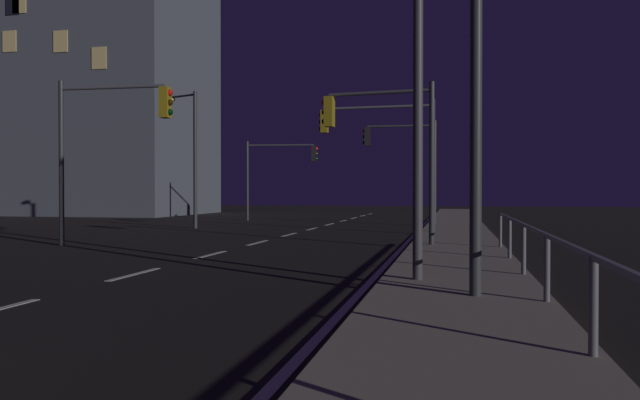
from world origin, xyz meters
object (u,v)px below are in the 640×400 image
street_lamp_corner (190,145)px  building_distant (91,62)px  traffic_light_far_right (381,132)px  street_lamp_across_street (466,19)px  traffic_light_far_left (403,151)px  traffic_light_near_left (109,129)px  traffic_light_mid_left (381,138)px  traffic_light_near_right (280,164)px  street_lamp_median (435,41)px

street_lamp_corner → building_distant: size_ratio=0.27×
street_lamp_corner → building_distant: 23.85m
traffic_light_far_right → street_lamp_across_street: street_lamp_across_street is taller
traffic_light_far_left → street_lamp_corner: size_ratio=0.80×
traffic_light_near_left → traffic_light_mid_left: 10.84m
traffic_light_far_right → building_distant: size_ratio=0.20×
traffic_light_mid_left → street_lamp_across_street: 15.85m
traffic_light_mid_left → traffic_light_far_left: size_ratio=1.02×
traffic_light_far_left → building_distant: (-25.59, 11.75, 8.25)m
traffic_light_near_left → traffic_light_far_left: bearing=59.6°
street_lamp_across_street → street_lamp_corner: bearing=125.5°
traffic_light_near_right → traffic_light_far_left: traffic_light_far_left is taller
street_lamp_across_street → street_lamp_corner: size_ratio=1.05×
traffic_light_far_left → street_lamp_across_street: (2.72, -21.69, 0.46)m
traffic_light_far_right → street_lamp_median: (1.87, -7.61, 0.80)m
traffic_light_mid_left → traffic_light_far_right: bearing=-83.4°
street_lamp_median → traffic_light_near_left: bearing=148.9°
traffic_light_far_right → building_distant: (-25.94, 24.11, 8.48)m
traffic_light_near_left → street_lamp_across_street: size_ratio=0.77×
street_lamp_across_street → building_distant: 44.51m
building_distant → traffic_light_mid_left: bearing=-35.4°
street_lamp_corner → building_distant: (-15.81, 15.92, 8.08)m
street_lamp_corner → traffic_light_near_left: bearing=-80.0°
traffic_light_near_left → street_lamp_across_street: bearing=-36.3°
street_lamp_across_street → traffic_light_near_left: bearing=143.7°
traffic_light_far_left → building_distant: building_distant is taller
traffic_light_near_right → street_lamp_across_street: (10.45, -25.70, 0.84)m
traffic_light_mid_left → traffic_light_far_left: traffic_light_mid_left is taller
traffic_light_far_right → traffic_light_near_left: size_ratio=0.93×
traffic_light_near_left → building_distant: size_ratio=0.22×
traffic_light_mid_left → street_lamp_across_street: size_ratio=0.78×
traffic_light_far_left → traffic_light_mid_left: bearing=-93.5°
traffic_light_far_right → street_lamp_corner: (-10.13, 8.19, 0.39)m
traffic_light_far_left → street_lamp_across_street: 21.87m
street_lamp_median → traffic_light_near_right: bearing=112.5°
traffic_light_mid_left → building_distant: 31.97m
traffic_light_near_right → traffic_light_near_left: bearing=-91.1°
traffic_light_far_left → street_lamp_across_street: street_lamp_across_street is taller
street_lamp_across_street → building_distant: bearing=130.2°
traffic_light_near_left → traffic_light_near_right: bearing=88.9°
street_lamp_corner → street_lamp_across_street: bearing=-54.5°
traffic_light_far_right → traffic_light_near_right: (-8.08, 16.37, -0.15)m
traffic_light_far_right → street_lamp_median: 7.88m
traffic_light_far_right → building_distant: bearing=137.1°
traffic_light_near_left → street_lamp_median: 12.05m
traffic_light_far_left → traffic_light_far_right: bearing=-88.4°
traffic_light_near_right → street_lamp_corner: (-2.05, -8.18, 0.55)m
traffic_light_far_left → street_lamp_median: bearing=-83.7°
traffic_light_far_left → street_lamp_across_street: bearing=-82.8°
traffic_light_near_right → street_lamp_corner: bearing=-104.1°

